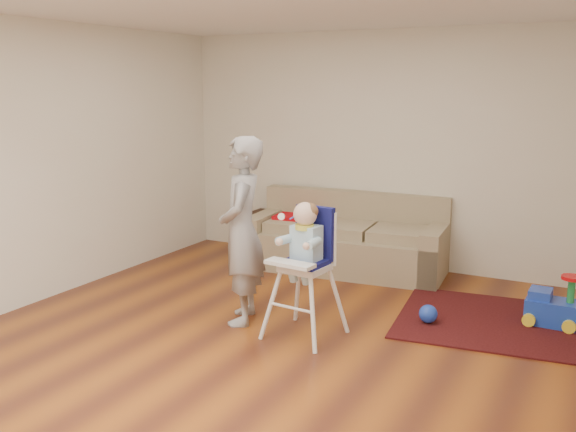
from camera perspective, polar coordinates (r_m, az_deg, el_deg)
The scene contains 9 objects.
ground at distance 5.38m, azimuth -2.02°, elevation -11.26°, with size 5.50×5.50×0.00m, color #512414.
room_envelope at distance 5.42m, azimuth 0.62°, elevation 9.34°, with size 5.04×5.52×2.72m.
sofa at distance 7.33m, azimuth 5.19°, elevation -1.52°, with size 2.30×1.10×0.86m.
side_table at distance 8.03m, azimuth -1.75°, elevation -1.57°, with size 0.52×0.52×0.52m, color black, non-canonical shape.
area_rug at distance 6.10m, azimuth 19.10°, elevation -9.02°, with size 1.92×1.44×0.02m, color black.
ride_on_toy at distance 6.12m, azimuth 22.46°, elevation -6.81°, with size 0.43×0.31×0.47m, color blue, non-canonical shape.
toy_ball at distance 5.88m, azimuth 12.35°, elevation -8.49°, with size 0.16×0.16×0.16m, color blue.
high_chair at distance 5.35m, azimuth 1.52°, elevation -5.02°, with size 0.59×0.59×1.16m.
adult at distance 5.64m, azimuth -4.12°, elevation -1.34°, with size 0.60×0.40×1.66m, color #97979A.
Camera 1 is at (2.47, -4.30, 2.10)m, focal length 40.00 mm.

